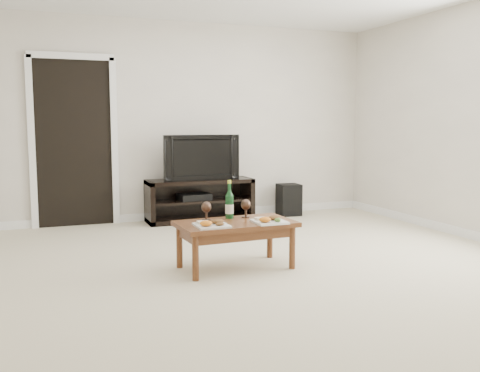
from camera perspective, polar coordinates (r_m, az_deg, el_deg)
name	(u,v)px	position (r m, az deg, el deg)	size (l,w,h in m)	color
floor	(280,269)	(4.80, 4.33, -8.80)	(5.50, 5.50, 0.00)	beige
back_wall	(194,122)	(7.23, -4.94, 6.86)	(5.00, 0.04, 2.60)	beige
doorway	(74,144)	(6.94, -17.28, 4.31)	(0.90, 0.02, 2.05)	black
media_console	(200,200)	(7.04, -4.30, -1.51)	(1.39, 0.45, 0.55)	black
television	(200,157)	(6.98, -4.34, 3.10)	(1.01, 0.13, 0.58)	black
av_receiver	(194,197)	(7.00, -4.92, -1.14)	(0.40, 0.30, 0.08)	black
subwoofer	(289,200)	(7.49, 5.23, -1.46)	(0.29, 0.29, 0.44)	black
coffee_table	(236,245)	(4.76, -0.48, -6.31)	(1.02, 0.56, 0.42)	brown
plate_left	(211,223)	(4.50, -3.06, -3.91)	(0.27, 0.27, 0.07)	white
plate_right	(269,219)	(4.67, 3.15, -3.52)	(0.27, 0.27, 0.07)	white
wine_bottle	(229,199)	(4.86, -1.14, -1.43)	(0.07, 0.07, 0.35)	#0F3817
goblet_left	(206,211)	(4.78, -3.61, -2.66)	(0.09, 0.09, 0.17)	#39281F
goblet_right	(246,208)	(4.91, 0.62, -2.40)	(0.09, 0.09, 0.17)	#39281F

